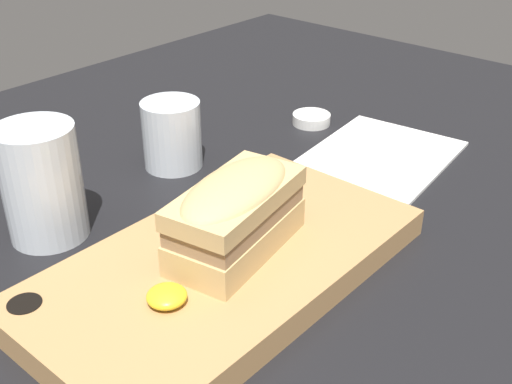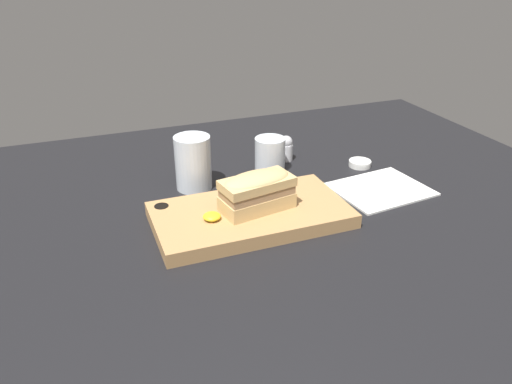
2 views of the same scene
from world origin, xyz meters
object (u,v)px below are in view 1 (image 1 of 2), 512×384
(water_glass, at_px, (43,190))
(sandwich, at_px, (236,211))
(serving_board, at_px, (224,266))
(napkin, at_px, (380,155))
(wine_glass, at_px, (172,138))
(condiment_dish, at_px, (311,119))
(salt_shaker, at_px, (183,116))

(water_glass, bearing_deg, sandwich, -68.29)
(serving_board, relative_size, napkin, 1.75)
(serving_board, relative_size, sandwich, 2.52)
(sandwich, distance_m, water_glass, 0.20)
(water_glass, bearing_deg, wine_glass, 6.20)
(wine_glass, distance_m, condiment_dish, 0.22)
(sandwich, height_order, napkin, sandwich)
(wine_glass, height_order, salt_shaker, wine_glass)
(salt_shaker, height_order, condiment_dish, salt_shaker)
(serving_board, xyz_separation_m, wine_glass, (0.12, 0.20, 0.02))
(sandwich, xyz_separation_m, water_glass, (-0.07, 0.19, -0.02))
(wine_glass, bearing_deg, serving_board, -121.53)
(sandwich, distance_m, napkin, 0.30)
(napkin, distance_m, condiment_dish, 0.13)
(sandwich, bearing_deg, condiment_dish, 25.87)
(serving_board, height_order, salt_shaker, salt_shaker)
(wine_glass, bearing_deg, water_glass, -173.80)
(salt_shaker, bearing_deg, wine_glass, -141.92)
(water_glass, relative_size, condiment_dish, 2.23)
(sandwich, bearing_deg, wine_glass, 61.61)
(water_glass, distance_m, napkin, 0.40)
(napkin, height_order, salt_shaker, salt_shaker)
(serving_board, bearing_deg, salt_shaker, 53.41)
(serving_board, distance_m, salt_shaker, 0.31)
(wine_glass, height_order, napkin, wine_glass)
(serving_board, height_order, water_glass, water_glass)
(napkin, height_order, condiment_dish, condiment_dish)
(napkin, xyz_separation_m, salt_shaker, (-0.12, 0.22, 0.03))
(condiment_dish, bearing_deg, water_glass, 175.76)
(sandwich, xyz_separation_m, condiment_dish, (0.32, 0.16, -0.06))
(wine_glass, distance_m, napkin, 0.26)
(wine_glass, relative_size, salt_shaker, 1.31)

